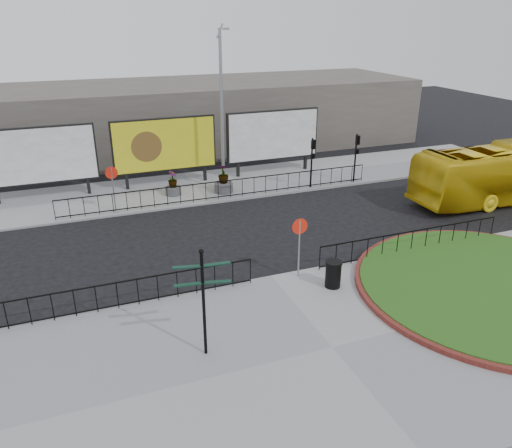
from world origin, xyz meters
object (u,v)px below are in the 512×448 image
lamp_post (222,109)px  litter_bin (333,274)px  fingerpost_sign (203,292)px  planter_a (173,186)px  bus (508,173)px  billboard_mid (165,145)px  planter_b (224,182)px

lamp_post → litter_bin: lamp_post is taller
fingerpost_sign → planter_a: fingerpost_sign is taller
bus → planter_a: size_ratio=8.12×
billboard_mid → fingerpost_sign: 16.98m
fingerpost_sign → litter_bin: 6.29m
bus → litter_bin: bearing=111.7°
lamp_post → bus: 16.46m
billboard_mid → planter_a: bearing=-91.7°
fingerpost_sign → planter_b: 15.21m
billboard_mid → litter_bin: size_ratio=5.82×
lamp_post → planter_b: bearing=-108.5°
fingerpost_sign → planter_a: size_ratio=2.50×
lamp_post → bus: lamp_post is taller
lamp_post → fingerpost_sign: size_ratio=2.58×
lamp_post → fingerpost_sign: 15.97m
fingerpost_sign → bus: 21.13m
fingerpost_sign → bus: bearing=34.3°
billboard_mid → planter_b: (2.81, -2.57, -1.87)m
litter_bin → planter_a: planter_a is taller
bus → planter_b: bus is taller
planter_a → billboard_mid: bearing=88.3°
bus → planter_b: bearing=66.2°
planter_a → planter_b: planter_b is taller
lamp_post → planter_a: 5.18m
litter_bin → lamp_post: bearing=91.7°
lamp_post → planter_a: lamp_post is taller
bus → planter_a: (-17.48, 7.26, -0.96)m
fingerpost_sign → litter_bin: (5.66, 2.21, -1.62)m
bus → billboard_mid: bearing=62.8°
litter_bin → fingerpost_sign: bearing=-158.7°
lamp_post → planter_b: (-0.20, -0.60, -4.10)m
bus → planter_a: bus is taller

